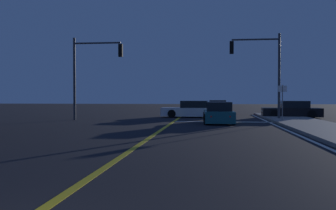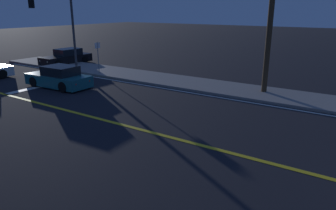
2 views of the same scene
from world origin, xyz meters
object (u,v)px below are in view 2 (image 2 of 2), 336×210
(utility_pole_right, at_px, (272,5))
(traffic_signal_near_right, at_px, (59,18))
(car_parked_curb_black, at_px, (67,57))
(street_sign_corner, at_px, (98,53))
(car_following_oncoming_teal, at_px, (59,78))

(utility_pole_right, bearing_deg, traffic_signal_near_right, 98.94)
(car_parked_curb_black, xyz_separation_m, street_sign_corner, (-1.87, -5.87, 1.05))
(street_sign_corner, bearing_deg, car_parked_curb_black, 72.35)
(car_following_oncoming_teal, distance_m, street_sign_corner, 4.21)
(street_sign_corner, bearing_deg, car_following_oncoming_teal, -171.33)
(car_parked_curb_black, distance_m, car_following_oncoming_teal, 8.76)
(car_parked_curb_black, relative_size, street_sign_corner, 1.89)
(utility_pole_right, distance_m, street_sign_corner, 12.39)
(street_sign_corner, bearing_deg, utility_pole_right, -83.27)
(car_following_oncoming_teal, xyz_separation_m, utility_pole_right, (5.43, -11.25, 4.35))
(utility_pole_right, bearing_deg, car_parked_curb_black, 88.49)
(traffic_signal_near_right, bearing_deg, utility_pole_right, 98.94)
(car_following_oncoming_teal, bearing_deg, car_parked_curb_black, 45.53)
(traffic_signal_near_right, relative_size, utility_pole_right, 0.65)
(car_parked_curb_black, relative_size, traffic_signal_near_right, 0.74)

